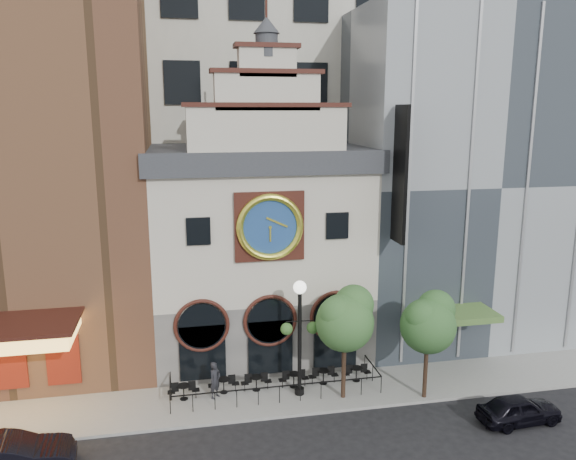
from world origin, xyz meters
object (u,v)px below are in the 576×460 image
(bistro_3, at_px, (294,379))
(bistro_5, at_px, (356,373))
(car_left, at_px, (7,458))
(bistro_2, at_px, (256,382))
(car_right, at_px, (519,409))
(tree_right, at_px, (429,321))
(bistro_4, at_px, (323,375))
(bistro_1, at_px, (224,384))
(bistro_0, at_px, (184,391))
(tree_left, at_px, (346,318))
(pedestrian, at_px, (215,380))
(lamppost, at_px, (300,325))

(bistro_3, height_order, bistro_5, same)
(car_left, bearing_deg, bistro_2, -72.05)
(bistro_3, distance_m, car_left, 13.54)
(car_right, relative_size, tree_right, 0.72)
(bistro_4, bearing_deg, car_left, -161.14)
(bistro_1, xyz_separation_m, car_left, (-9.00, -4.92, 0.23))
(bistro_0, xyz_separation_m, bistro_4, (7.29, 0.24, 0.00))
(tree_right, bearing_deg, bistro_3, 160.49)
(tree_left, bearing_deg, bistro_3, 147.23)
(car_left, bearing_deg, tree_left, -83.86)
(bistro_2, relative_size, bistro_3, 1.00)
(tree_left, bearing_deg, pedestrian, 169.48)
(bistro_4, bearing_deg, bistro_2, -179.54)
(bistro_1, relative_size, car_left, 0.31)
(bistro_1, bearing_deg, tree_right, -13.26)
(tree_right, bearing_deg, bistro_5, 141.98)
(lamppost, xyz_separation_m, tree_right, (6.20, -1.47, 0.30))
(bistro_0, relative_size, bistro_1, 1.00)
(bistro_0, height_order, bistro_5, same)
(pedestrian, bearing_deg, bistro_1, -3.95)
(bistro_5, bearing_deg, bistro_4, 178.85)
(car_right, bearing_deg, bistro_4, 53.82)
(bistro_3, relative_size, tree_left, 0.27)
(bistro_3, bearing_deg, tree_left, -32.77)
(bistro_0, height_order, bistro_1, same)
(car_left, relative_size, tree_right, 0.93)
(pedestrian, bearing_deg, bistro_0, 131.11)
(lamppost, distance_m, tree_left, 2.32)
(bistro_1, height_order, lamppost, lamppost)
(bistro_2, relative_size, lamppost, 0.26)
(bistro_4, bearing_deg, tree_left, -66.19)
(car_left, relative_size, tree_left, 0.89)
(bistro_4, height_order, bistro_5, same)
(bistro_5, bearing_deg, car_left, -163.26)
(bistro_3, distance_m, tree_left, 4.65)
(bistro_0, relative_size, pedestrian, 0.83)
(bistro_3, relative_size, car_left, 0.31)
(lamppost, bearing_deg, bistro_5, 17.87)
(bistro_1, xyz_separation_m, bistro_3, (3.65, -0.11, 0.00))
(bistro_3, xyz_separation_m, tree_left, (2.29, -1.48, 3.77))
(bistro_1, relative_size, bistro_2, 1.00)
(car_left, height_order, lamppost, lamppost)
(bistro_0, height_order, tree_right, tree_right)
(car_left, bearing_deg, pedestrian, -68.55)
(bistro_1, height_order, tree_right, tree_right)
(bistro_4, height_order, car_left, car_left)
(bistro_1, height_order, bistro_3, same)
(bistro_1, distance_m, lamppost, 5.08)
(bistro_3, bearing_deg, bistro_0, -178.14)
(pedestrian, bearing_deg, bistro_2, -36.60)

